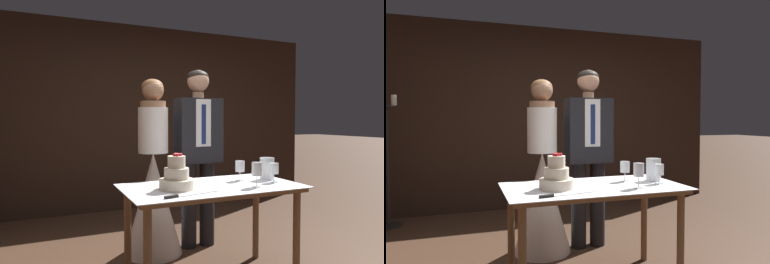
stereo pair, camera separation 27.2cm
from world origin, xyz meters
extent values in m
cube|color=black|center=(0.00, 2.53, 1.29)|extent=(5.32, 0.12, 2.58)
cylinder|color=brown|center=(-0.80, -0.23, 0.36)|extent=(0.06, 0.06, 0.72)
cylinder|color=brown|center=(0.38, -0.23, 0.36)|extent=(0.06, 0.06, 0.72)
cylinder|color=brown|center=(-0.80, 0.32, 0.36)|extent=(0.06, 0.06, 0.72)
cylinder|color=brown|center=(0.38, 0.32, 0.36)|extent=(0.06, 0.06, 0.72)
cube|color=brown|center=(-0.21, 0.05, 0.73)|extent=(1.30, 0.66, 0.03)
cube|color=white|center=(-0.21, 0.05, 0.76)|extent=(1.36, 0.72, 0.01)
cylinder|color=beige|center=(-0.50, 0.03, 0.80)|extent=(0.25, 0.25, 0.07)
cylinder|color=beige|center=(-0.50, 0.03, 0.87)|extent=(0.18, 0.18, 0.08)
cylinder|color=beige|center=(-0.50, 0.03, 0.96)|extent=(0.13, 0.13, 0.09)
sphere|color=red|center=(-0.47, 0.02, 1.01)|extent=(0.02, 0.02, 0.02)
sphere|color=red|center=(-0.49, 0.04, 1.01)|extent=(0.02, 0.02, 0.02)
sphere|color=red|center=(-0.50, 0.04, 1.01)|extent=(0.02, 0.02, 0.02)
sphere|color=red|center=(-0.51, 0.03, 1.01)|extent=(0.02, 0.02, 0.02)
sphere|color=red|center=(-0.53, 0.01, 1.01)|extent=(0.02, 0.02, 0.02)
sphere|color=red|center=(-0.51, -0.01, 1.01)|extent=(0.02, 0.02, 0.02)
sphere|color=red|center=(-0.49, 0.01, 1.01)|extent=(0.02, 0.02, 0.02)
cube|color=silver|center=(-0.43, -0.19, 0.76)|extent=(0.33, 0.08, 0.00)
cylinder|color=black|center=(-0.64, -0.22, 0.77)|extent=(0.10, 0.04, 0.02)
cylinder|color=silver|center=(0.32, -0.03, 0.76)|extent=(0.07, 0.07, 0.00)
cylinder|color=silver|center=(0.32, -0.03, 0.79)|extent=(0.01, 0.01, 0.07)
cylinder|color=silver|center=(0.32, -0.03, 0.87)|extent=(0.07, 0.07, 0.09)
cylinder|color=maroon|center=(0.32, -0.03, 0.85)|extent=(0.06, 0.06, 0.04)
cylinder|color=silver|center=(0.10, 0.15, 0.76)|extent=(0.07, 0.07, 0.00)
cylinder|color=silver|center=(0.10, 0.15, 0.80)|extent=(0.01, 0.01, 0.07)
cylinder|color=silver|center=(0.10, 0.15, 0.88)|extent=(0.08, 0.08, 0.09)
cylinder|color=maroon|center=(0.10, 0.15, 0.85)|extent=(0.06, 0.06, 0.03)
cylinder|color=silver|center=(0.08, -0.14, 0.76)|extent=(0.07, 0.07, 0.00)
cylinder|color=silver|center=(0.08, -0.14, 0.80)|extent=(0.01, 0.01, 0.08)
cylinder|color=silver|center=(0.08, -0.14, 0.89)|extent=(0.08, 0.08, 0.10)
cylinder|color=maroon|center=(0.08, -0.14, 0.86)|extent=(0.06, 0.06, 0.03)
cylinder|color=silver|center=(0.34, 0.10, 0.85)|extent=(0.12, 0.12, 0.18)
cylinder|color=white|center=(0.34, 0.10, 0.80)|extent=(0.05, 0.05, 0.08)
sphere|color=#F9CC4C|center=(0.34, 0.10, 0.85)|extent=(0.02, 0.02, 0.02)
cone|color=white|center=(-0.44, 0.80, 0.47)|extent=(0.54, 0.54, 0.95)
cylinder|color=white|center=(-0.44, 0.80, 1.16)|extent=(0.28, 0.28, 0.43)
cylinder|color=#A37556|center=(-0.44, 0.80, 1.40)|extent=(0.24, 0.24, 0.06)
sphere|color=#A37556|center=(-0.44, 0.80, 1.54)|extent=(0.20, 0.20, 0.20)
ellipsoid|color=brown|center=(-0.44, 0.82, 1.57)|extent=(0.21, 0.21, 0.15)
cylinder|color=black|center=(-0.07, 0.80, 0.42)|extent=(0.15, 0.15, 0.84)
cylinder|color=black|center=(0.12, 0.80, 0.42)|extent=(0.15, 0.15, 0.84)
cube|color=black|center=(0.03, 0.80, 1.15)|extent=(0.44, 0.24, 0.63)
cube|color=white|center=(0.03, 0.68, 1.23)|extent=(0.15, 0.01, 0.45)
cube|color=navy|center=(0.03, 0.67, 1.22)|extent=(0.04, 0.01, 0.38)
cylinder|color=tan|center=(0.03, 0.80, 1.50)|extent=(0.11, 0.11, 0.06)
sphere|color=tan|center=(0.03, 0.80, 1.64)|extent=(0.22, 0.22, 0.22)
ellipsoid|color=black|center=(0.03, 0.81, 1.68)|extent=(0.22, 0.22, 0.14)
camera|label=1|loc=(-1.39, -2.27, 1.26)|focal=32.00mm
camera|label=2|loc=(-1.14, -2.37, 1.26)|focal=32.00mm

